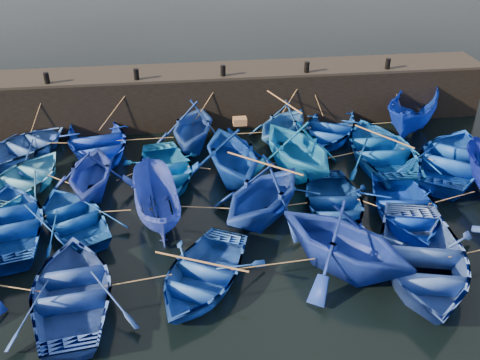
{
  "coord_description": "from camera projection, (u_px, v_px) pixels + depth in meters",
  "views": [
    {
      "loc": [
        -2.19,
        -14.35,
        11.23
      ],
      "look_at": [
        0.0,
        3.2,
        0.7
      ],
      "focal_mm": 40.0,
      "sensor_mm": 36.0,
      "label": 1
    }
  ],
  "objects": [
    {
      "name": "bollard_1",
      "position": [
        136.0,
        74.0,
        24.5
      ],
      "size": [
        0.24,
        0.24,
        0.5
      ],
      "primitive_type": "cylinder",
      "color": "black",
      "rests_on": "quay_top"
    },
    {
      "name": "loose_oars",
      "position": [
        291.0,
        157.0,
        20.24
      ],
      "size": [
        10.49,
        11.49,
        1.45
      ],
      "color": "#99724C",
      "rests_on": "ground"
    },
    {
      "name": "boat_12",
      "position": [
        454.0,
        158.0,
        22.32
      ],
      "size": [
        6.63,
        6.98,
        1.18
      ],
      "primitive_type": "imported",
      "rotation": [
        0.0,
        0.0,
        2.51
      ],
      "color": "#0837A7",
      "rests_on": "ground"
    },
    {
      "name": "boat_2",
      "position": [
        193.0,
        125.0,
        23.94
      ],
      "size": [
        4.47,
        4.89,
        2.19
      ],
      "primitive_type": "imported",
      "rotation": [
        0.0,
        0.0,
        -0.24
      ],
      "color": "#1A3F99",
      "rests_on": "ground"
    },
    {
      "name": "bollard_4",
      "position": [
        388.0,
        64.0,
        25.78
      ],
      "size": [
        0.24,
        0.24,
        0.5
      ],
      "primitive_type": "cylinder",
      "color": "black",
      "rests_on": "quay_top"
    },
    {
      "name": "ground",
      "position": [
        252.0,
        245.0,
        18.21
      ],
      "size": [
        120.0,
        120.0,
        0.0
      ],
      "primitive_type": "plane",
      "color": "black",
      "rests_on": "ground"
    },
    {
      "name": "quay_wall",
      "position": [
        222.0,
        96.0,
        26.53
      ],
      "size": [
        26.0,
        2.5,
        2.5
      ],
      "primitive_type": "cube",
      "color": "black",
      "rests_on": "ground"
    },
    {
      "name": "boat_15",
      "position": [
        156.0,
        202.0,
        19.04
      ],
      "size": [
        2.14,
        4.32,
        1.6
      ],
      "primitive_type": "imported",
      "rotation": [
        0.0,
        0.0,
        3.29
      ],
      "color": "#2139A6",
      "rests_on": "ground"
    },
    {
      "name": "boat_0",
      "position": [
        26.0,
        146.0,
        23.58
      ],
      "size": [
        5.29,
        5.44,
        0.92
      ],
      "primitive_type": "imported",
      "rotation": [
        0.0,
        0.0,
        2.44
      ],
      "color": "#234A9C",
      "rests_on": "ground"
    },
    {
      "name": "mooring_ropes",
      "position": [
        247.0,
        156.0,
        21.94
      ],
      "size": [
        17.92,
        11.65,
        2.1
      ],
      "color": "tan",
      "rests_on": "ground"
    },
    {
      "name": "bollard_2",
      "position": [
        223.0,
        71.0,
        24.93
      ],
      "size": [
        0.24,
        0.24,
        0.5
      ],
      "primitive_type": "cylinder",
      "color": "black",
      "rests_on": "quay_top"
    },
    {
      "name": "boat_10",
      "position": [
        298.0,
        146.0,
        21.8
      ],
      "size": [
        5.38,
        5.81,
        2.51
      ],
      "primitive_type": "imported",
      "rotation": [
        0.0,
        0.0,
        3.45
      ],
      "color": "blue",
      "rests_on": "ground"
    },
    {
      "name": "bollard_3",
      "position": [
        307.0,
        67.0,
        25.36
      ],
      "size": [
        0.24,
        0.24,
        0.5
      ],
      "primitive_type": "cylinder",
      "color": "black",
      "rests_on": "quay_top"
    },
    {
      "name": "boat_14",
      "position": [
        74.0,
        217.0,
        18.93
      ],
      "size": [
        4.6,
        5.09,
        0.87
      ],
      "primitive_type": "imported",
      "rotation": [
        0.0,
        0.0,
        3.63
      ],
      "color": "#0A3D9B",
      "rests_on": "ground"
    },
    {
      "name": "quay_top",
      "position": [
        221.0,
        71.0,
        25.86
      ],
      "size": [
        26.0,
        2.5,
        0.12
      ],
      "primitive_type": "cube",
      "color": "black",
      "rests_on": "quay_wall"
    },
    {
      "name": "bollard_0",
      "position": [
        47.0,
        78.0,
        24.08
      ],
      "size": [
        0.24,
        0.24,
        0.5
      ],
      "primitive_type": "cylinder",
      "color": "black",
      "rests_on": "quay_top"
    },
    {
      "name": "boat_18",
      "position": [
        405.0,
        207.0,
        19.33
      ],
      "size": [
        3.82,
        5.04,
        0.99
      ],
      "primitive_type": "imported",
      "rotation": [
        0.0,
        0.0,
        -0.09
      ],
      "color": "#042AAF",
      "rests_on": "ground"
    },
    {
      "name": "boat_5",
      "position": [
        413.0,
        112.0,
        25.37
      ],
      "size": [
        4.63,
        5.45,
        2.04
      ],
      "primitive_type": "imported",
      "rotation": [
        0.0,
        0.0,
        -0.61
      ],
      "color": "#0826A4",
      "rests_on": "ground"
    },
    {
      "name": "wooden_crate",
      "position": [
        240.0,
        121.0,
        20.71
      ],
      "size": [
        0.52,
        0.39,
        0.27
      ],
      "primitive_type": "cube",
      "color": "brown",
      "rests_on": "boat_9"
    },
    {
      "name": "boat_11",
      "position": [
        382.0,
        149.0,
        23.06
      ],
      "size": [
        4.05,
        5.64,
        1.17
      ],
      "primitive_type": "imported",
      "rotation": [
        0.0,
        0.0,
        3.14
      ],
      "color": "#064190",
      "rests_on": "ground"
    },
    {
      "name": "boat_17",
      "position": [
        334.0,
        203.0,
        19.63
      ],
      "size": [
        3.64,
        4.79,
        0.93
      ],
      "primitive_type": "imported",
      "rotation": [
        0.0,
        0.0,
        -0.1
      ],
      "color": "navy",
      "rests_on": "ground"
    },
    {
      "name": "boat_7",
      "position": [
        91.0,
        171.0,
        20.5
      ],
      "size": [
        3.58,
        4.09,
        2.06
      ],
      "primitive_type": "imported",
      "rotation": [
        0.0,
        0.0,
        3.09
      ],
      "color": "#1C34A2",
      "rests_on": "ground"
    },
    {
      "name": "boat_6",
      "position": [
        25.0,
        178.0,
        21.17
      ],
      "size": [
        4.66,
        5.26,
        0.9
      ],
      "primitive_type": "imported",
      "rotation": [
        0.0,
        0.0,
        2.71
      ],
      "color": "#2F7ACD",
      "rests_on": "ground"
    },
    {
      "name": "boat_9",
      "position": [
        232.0,
        153.0,
        21.38
      ],
      "size": [
        4.67,
        5.21,
        2.46
      ],
      "primitive_type": "imported",
      "rotation": [
        0.0,
        0.0,
        3.29
      ],
      "color": "#09359E",
      "rests_on": "ground"
    },
    {
      "name": "boat_3",
      "position": [
        283.0,
        123.0,
        24.44
      ],
      "size": [
        4.91,
        4.96,
        1.98
      ],
      "primitive_type": "imported",
      "rotation": [
        0.0,
        0.0,
        -0.71
      ],
      "color": "#1A52A3",
      "rests_on": "ground"
    },
    {
      "name": "boat_21",
      "position": [
        73.0,
        290.0,
        15.56
      ],
      "size": [
        4.12,
        5.36,
        1.03
      ],
      "primitive_type": "imported",
      "rotation": [
        0.0,
        0.0,
        3.26
      ],
      "color": "navy",
      "rests_on": "ground"
    },
    {
      "name": "boat_1",
      "position": [
        96.0,
        141.0,
        23.73
      ],
      "size": [
        5.11,
        6.24,
        1.13
      ],
      "primitive_type": "imported",
      "rotation": [
        0.0,
        0.0,
        0.24
      ],
      "color": "#0D2ED2",
      "rests_on": "ground"
    },
    {
      "name": "boat_23",
      "position": [
        345.0,
        239.0,
        16.48
      ],
      "size": [
        6.11,
        6.15,
        2.45
      ],
      "primitive_type": "imported",
      "rotation": [
        0.0,
        0.0,
        0.75
      ],
      "color": "navy",
      "rests_on": "ground"
    },
    {
      "name": "boat_13",
      "position": [
        10.0,
        222.0,
        18.48
      ],
      "size": [
        4.72,
        5.8,
        1.06
      ],
      "primitive_type": "imported",
      "rotation": [
        0.0,
        0.0,
        3.38
      ],
      "color": "navy",
      "rests_on": "ground"
    },
    {
      "name": "boat_22",
      "position": [
        202.0,
        274.0,
        16.23
      ],
      "size": [
        4.91,
        5.43,
        0.92
      ],
      "primitive_type": "imported",
      "rotation": [
        0.0,
        0.0,
        -0.49
      ],
      "color": "#1541A5",
      "rests_on": "ground"
    },
    {
      "name": "boat_8",
      "position": [
        166.0,
        169.0,
        21.76
      ],
      "size": [
        3.87,
        4.94,
        0.94
      ],
      "primitive_type": "imported",
      "rotation": [
        0.0,
        0.0,
        0.15
      ],
      "color": "#0C59A1",
      "rests_on": "ground"
    },
    {
      "name": "boat_4",
      "position": [
        329.0,
        127.0,
        25.14
      ],
      "size": [
        5.15,
        5.79,
        0.99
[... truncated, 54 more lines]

